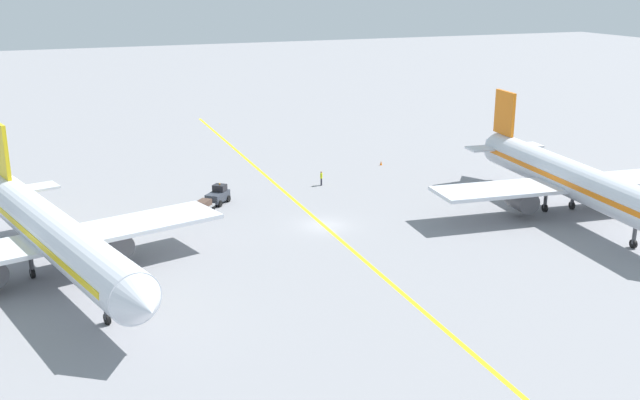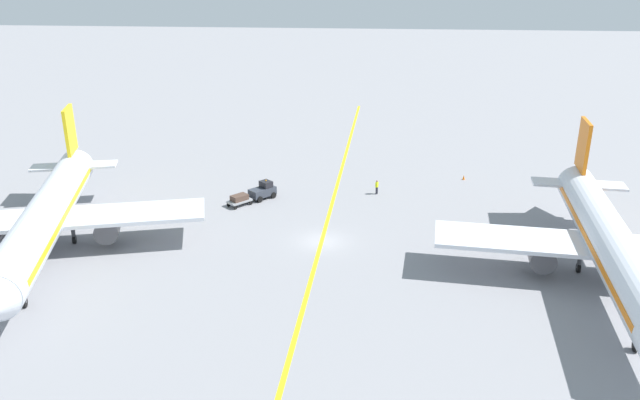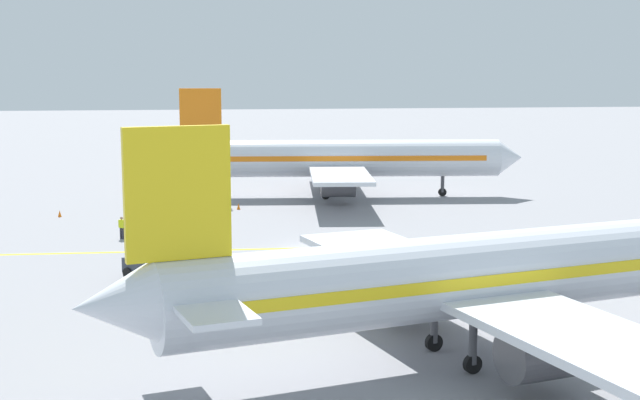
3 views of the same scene
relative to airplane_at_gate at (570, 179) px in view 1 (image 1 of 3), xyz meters
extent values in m
plane|color=gray|center=(24.18, -5.95, -3.71)|extent=(400.00, 400.00, 0.00)
cube|color=yellow|center=(24.18, -5.95, -3.71)|extent=(3.43, 119.97, 0.01)
cylinder|color=silver|center=(0.04, 0.44, 0.09)|extent=(6.39, 30.21, 3.60)
cone|color=silver|center=(-1.50, -15.99, 0.39)|extent=(3.33, 3.27, 3.06)
cube|color=orange|center=(0.04, 0.44, 0.24)|extent=(6.15, 27.22, 0.50)
cube|color=silver|center=(-0.05, -0.56, -0.63)|extent=(28.36, 7.79, 0.36)
cylinder|color=#4C4C51|center=(-5.03, -0.09, -1.88)|extent=(2.49, 3.39, 2.20)
cylinder|color=#4C4C51|center=(4.93, -1.02, -1.88)|extent=(2.49, 3.39, 2.20)
cube|color=orange|center=(-1.27, -13.50, 4.39)|extent=(0.73, 4.02, 5.00)
cube|color=silver|center=(-1.22, -13.00, 0.49)|extent=(9.18, 3.23, 0.24)
cylinder|color=#4C4C51|center=(0.94, 10.00, -2.31)|extent=(0.36, 0.36, 2.00)
cylinder|color=black|center=(0.94, 10.00, -3.31)|extent=(0.35, 0.82, 0.80)
cylinder|color=#4C4C51|center=(-1.74, -1.40, -2.31)|extent=(0.36, 0.36, 2.00)
cylinder|color=black|center=(-1.74, -1.40, -3.31)|extent=(0.35, 0.82, 0.80)
cylinder|color=#4C4C51|center=(1.45, -1.70, -2.31)|extent=(0.36, 0.36, 2.00)
cylinder|color=black|center=(1.45, -1.70, -3.31)|extent=(0.35, 0.82, 0.80)
cylinder|color=silver|center=(48.66, -0.92, 0.09)|extent=(11.38, 29.89, 3.60)
cone|color=silver|center=(44.39, 14.71, 0.09)|extent=(3.93, 3.22, 3.42)
cube|color=yellow|center=(48.66, -0.92, 0.24)|extent=(10.63, 27.00, 0.50)
cube|color=silver|center=(48.93, -1.88, -0.63)|extent=(28.38, 12.40, 0.36)
cylinder|color=#4C4C51|center=(44.10, -3.20, -1.88)|extent=(2.97, 3.67, 2.20)
cube|color=yellow|center=(52.35, -14.42, 4.39)|extent=(1.40, 3.95, 5.00)
cube|color=silver|center=(52.22, -13.94, 0.49)|extent=(9.31, 4.69, 0.24)
cylinder|color=#4C4C51|center=(46.13, 8.34, -2.31)|extent=(0.36, 0.36, 2.00)
cylinder|color=black|center=(46.13, 8.34, -3.31)|extent=(0.48, 0.85, 0.80)
cylinder|color=#4C4C51|center=(47.65, -3.27, -2.31)|extent=(0.36, 0.36, 2.00)
cylinder|color=black|center=(47.65, -3.27, -3.31)|extent=(0.48, 0.85, 0.80)
cylinder|color=#4C4C51|center=(50.73, -2.42, -2.31)|extent=(0.36, 0.36, 2.00)
cylinder|color=black|center=(50.73, -2.42, -3.31)|extent=(0.48, 0.85, 0.80)
cube|color=#333842|center=(31.91, -16.82, -2.91)|extent=(3.11, 3.24, 0.90)
cube|color=black|center=(31.55, -17.24, -2.11)|extent=(1.68, 1.67, 0.70)
sphere|color=orange|center=(31.55, -17.24, -1.68)|extent=(0.16, 0.16, 0.16)
cylinder|color=black|center=(31.83, -18.05, -3.36)|extent=(0.65, 0.69, 0.70)
cylinder|color=black|center=(30.71, -17.06, -3.36)|extent=(0.65, 0.69, 0.70)
cylinder|color=black|center=(33.12, -16.59, -3.36)|extent=(0.65, 0.69, 0.70)
cylinder|color=black|center=(32.00, -15.60, -3.36)|extent=(0.65, 0.69, 0.70)
cube|color=gray|center=(34.03, -14.43, -3.17)|extent=(2.77, 2.88, 0.20)
cube|color=#4C382D|center=(34.03, -14.43, -2.77)|extent=(2.04, 2.11, 0.60)
cylinder|color=black|center=(33.81, -15.62, -3.49)|extent=(0.40, 0.42, 0.44)
cylinder|color=black|center=(32.87, -14.79, -3.49)|extent=(0.40, 0.42, 0.44)
cylinder|color=black|center=(35.19, -14.06, -3.49)|extent=(0.40, 0.42, 0.44)
cylinder|color=black|center=(34.25, -13.23, -3.49)|extent=(0.40, 0.42, 0.44)
cylinder|color=#23232D|center=(18.97, -19.57, -3.28)|extent=(0.16, 0.16, 0.85)
cylinder|color=#23232D|center=(19.07, -19.39, -3.28)|extent=(0.16, 0.16, 0.85)
cube|color=#CCD819|center=(19.02, -19.48, -2.56)|extent=(0.37, 0.42, 0.60)
cylinder|color=#CCD819|center=(18.90, -19.69, -2.56)|extent=(0.10, 0.10, 0.55)
cylinder|color=#CCD819|center=(19.14, -19.27, -2.56)|extent=(0.10, 0.10, 0.55)
sphere|color=#9E7051|center=(19.02, -19.48, -2.14)|extent=(0.22, 0.22, 0.22)
cone|color=orange|center=(8.37, -25.58, -3.43)|extent=(0.32, 0.32, 0.55)
cone|color=orange|center=(6.44, -10.30, -3.43)|extent=(0.32, 0.32, 0.55)
camera|label=1|loc=(49.84, 57.72, 19.53)|focal=42.00mm
camera|label=2|loc=(19.26, 48.38, 21.59)|focal=35.00mm
camera|label=3|loc=(85.42, -13.54, 9.10)|focal=50.00mm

